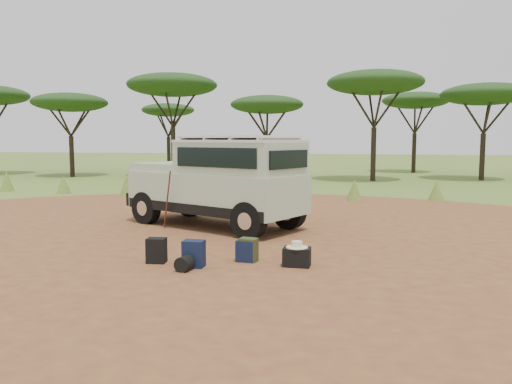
% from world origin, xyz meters
% --- Properties ---
extents(ground, '(140.00, 140.00, 0.00)m').
position_xyz_m(ground, '(0.00, 0.00, 0.00)').
color(ground, '#587329').
rests_on(ground, ground).
extents(dirt_clearing, '(23.00, 23.00, 0.01)m').
position_xyz_m(dirt_clearing, '(0.00, 0.00, 0.00)').
color(dirt_clearing, brown).
rests_on(dirt_clearing, ground).
extents(grass_fringe, '(36.60, 1.60, 0.90)m').
position_xyz_m(grass_fringe, '(0.12, 8.67, 0.40)').
color(grass_fringe, '#587329').
rests_on(grass_fringe, ground).
extents(acacia_treeline, '(46.70, 13.20, 6.26)m').
position_xyz_m(acacia_treeline, '(0.75, 19.81, 4.87)').
color(acacia_treeline, '#2D2219').
rests_on(acacia_treeline, ground).
extents(safari_vehicle, '(5.14, 3.82, 2.36)m').
position_xyz_m(safari_vehicle, '(-0.42, 2.10, 1.14)').
color(safari_vehicle, '#AEC0A4').
rests_on(safari_vehicle, ground).
extents(walking_staff, '(0.39, 0.42, 1.50)m').
position_xyz_m(walking_staff, '(-1.62, 1.48, 0.75)').
color(walking_staff, maroon).
rests_on(walking_staff, ground).
extents(backpack_black, '(0.36, 0.28, 0.47)m').
position_xyz_m(backpack_black, '(-0.55, -1.84, 0.23)').
color(backpack_black, black).
rests_on(backpack_black, ground).
extents(backpack_navy, '(0.37, 0.27, 0.48)m').
position_xyz_m(backpack_navy, '(0.21, -2.00, 0.24)').
color(backpack_navy, '#122139').
rests_on(backpack_navy, ground).
extents(backpack_olive, '(0.36, 0.29, 0.45)m').
position_xyz_m(backpack_olive, '(1.08, -1.42, 0.22)').
color(backpack_olive, '#3C401D').
rests_on(backpack_olive, ground).
extents(duffel_navy, '(0.38, 0.30, 0.41)m').
position_xyz_m(duffel_navy, '(1.05, -1.41, 0.20)').
color(duffel_navy, '#122139').
rests_on(duffel_navy, ground).
extents(hard_case, '(0.49, 0.35, 0.34)m').
position_xyz_m(hard_case, '(2.00, -1.57, 0.17)').
color(hard_case, black).
rests_on(hard_case, ground).
extents(stuff_sack, '(0.31, 0.31, 0.27)m').
position_xyz_m(stuff_sack, '(0.14, -2.29, 0.13)').
color(stuff_sack, black).
rests_on(stuff_sack, ground).
extents(safari_hat, '(0.39, 0.39, 0.11)m').
position_xyz_m(safari_hat, '(2.00, -1.57, 0.38)').
color(safari_hat, beige).
rests_on(safari_hat, hard_case).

